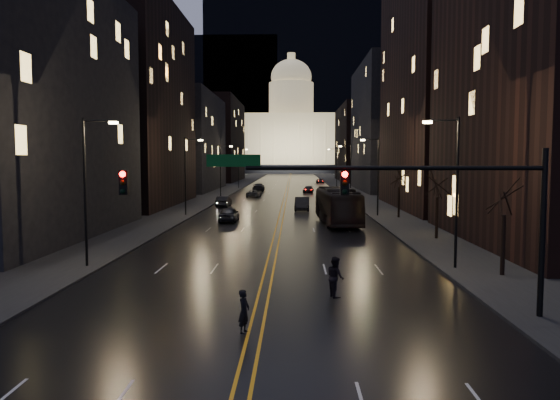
# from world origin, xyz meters

# --- Properties ---
(ground) EXTENTS (900.00, 900.00, 0.00)m
(ground) POSITION_xyz_m (0.00, 0.00, 0.00)
(ground) COLOR black
(ground) RESTS_ON ground
(road) EXTENTS (20.00, 320.00, 0.02)m
(road) POSITION_xyz_m (0.00, 130.00, 0.01)
(road) COLOR black
(road) RESTS_ON ground
(sidewalk_left) EXTENTS (8.00, 320.00, 0.16)m
(sidewalk_left) POSITION_xyz_m (-14.00, 130.00, 0.08)
(sidewalk_left) COLOR black
(sidewalk_left) RESTS_ON ground
(sidewalk_right) EXTENTS (8.00, 320.00, 0.16)m
(sidewalk_right) POSITION_xyz_m (14.00, 130.00, 0.08)
(sidewalk_right) COLOR black
(sidewalk_right) RESTS_ON ground
(center_line) EXTENTS (0.62, 320.00, 0.01)m
(center_line) POSITION_xyz_m (0.00, 130.00, 0.03)
(center_line) COLOR orange
(center_line) RESTS_ON road
(building_left_near) EXTENTS (12.00, 28.00, 22.00)m
(building_left_near) POSITION_xyz_m (-21.00, 22.00, 11.00)
(building_left_near) COLOR black
(building_left_near) RESTS_ON ground
(building_left_mid) EXTENTS (12.00, 30.00, 28.00)m
(building_left_mid) POSITION_xyz_m (-21.00, 54.00, 14.00)
(building_left_mid) COLOR black
(building_left_mid) RESTS_ON ground
(building_left_far) EXTENTS (12.00, 34.00, 20.00)m
(building_left_far) POSITION_xyz_m (-21.00, 92.00, 10.00)
(building_left_far) COLOR black
(building_left_far) RESTS_ON ground
(building_left_dist) EXTENTS (12.00, 40.00, 24.00)m
(building_left_dist) POSITION_xyz_m (-21.00, 140.00, 12.00)
(building_left_dist) COLOR black
(building_left_dist) RESTS_ON ground
(building_right_near) EXTENTS (12.00, 26.00, 24.00)m
(building_right_near) POSITION_xyz_m (21.00, 20.00, 12.00)
(building_right_near) COLOR black
(building_right_near) RESTS_ON ground
(building_right_tall) EXTENTS (12.00, 30.00, 38.00)m
(building_right_tall) POSITION_xyz_m (21.00, 50.00, 19.00)
(building_right_tall) COLOR black
(building_right_tall) RESTS_ON ground
(building_right_mid) EXTENTS (12.00, 34.00, 26.00)m
(building_right_mid) POSITION_xyz_m (21.00, 92.00, 13.00)
(building_right_mid) COLOR black
(building_right_mid) RESTS_ON ground
(building_right_dist) EXTENTS (12.00, 40.00, 22.00)m
(building_right_dist) POSITION_xyz_m (21.00, 140.00, 11.00)
(building_right_dist) COLOR black
(building_right_dist) RESTS_ON ground
(mountain_ridge) EXTENTS (520.00, 60.00, 130.00)m
(mountain_ridge) POSITION_xyz_m (40.00, 380.00, 65.00)
(mountain_ridge) COLOR black
(mountain_ridge) RESTS_ON ground
(capitol) EXTENTS (90.00, 50.00, 58.50)m
(capitol) POSITION_xyz_m (0.00, 250.00, 17.15)
(capitol) COLOR black
(capitol) RESTS_ON ground
(traffic_signal) EXTENTS (17.29, 0.45, 7.00)m
(traffic_signal) POSITION_xyz_m (5.91, -0.00, 5.10)
(traffic_signal) COLOR black
(traffic_signal) RESTS_ON ground
(streetlamp_right_near) EXTENTS (2.13, 0.25, 9.00)m
(streetlamp_right_near) POSITION_xyz_m (10.81, 10.00, 5.08)
(streetlamp_right_near) COLOR black
(streetlamp_right_near) RESTS_ON ground
(streetlamp_left_near) EXTENTS (2.13, 0.25, 9.00)m
(streetlamp_left_near) POSITION_xyz_m (-10.81, 10.00, 5.08)
(streetlamp_left_near) COLOR black
(streetlamp_left_near) RESTS_ON ground
(streetlamp_right_mid) EXTENTS (2.13, 0.25, 9.00)m
(streetlamp_right_mid) POSITION_xyz_m (10.81, 40.00, 5.08)
(streetlamp_right_mid) COLOR black
(streetlamp_right_mid) RESTS_ON ground
(streetlamp_left_mid) EXTENTS (2.13, 0.25, 9.00)m
(streetlamp_left_mid) POSITION_xyz_m (-10.81, 40.00, 5.08)
(streetlamp_left_mid) COLOR black
(streetlamp_left_mid) RESTS_ON ground
(streetlamp_right_far) EXTENTS (2.13, 0.25, 9.00)m
(streetlamp_right_far) POSITION_xyz_m (10.81, 70.00, 5.08)
(streetlamp_right_far) COLOR black
(streetlamp_right_far) RESTS_ON ground
(streetlamp_left_far) EXTENTS (2.13, 0.25, 9.00)m
(streetlamp_left_far) POSITION_xyz_m (-10.81, 70.00, 5.08)
(streetlamp_left_far) COLOR black
(streetlamp_left_far) RESTS_ON ground
(streetlamp_right_dist) EXTENTS (2.13, 0.25, 9.00)m
(streetlamp_right_dist) POSITION_xyz_m (10.81, 100.00, 5.08)
(streetlamp_right_dist) COLOR black
(streetlamp_right_dist) RESTS_ON ground
(streetlamp_left_dist) EXTENTS (2.13, 0.25, 9.00)m
(streetlamp_left_dist) POSITION_xyz_m (-10.81, 100.00, 5.08)
(streetlamp_left_dist) COLOR black
(streetlamp_left_dist) RESTS_ON ground
(tree_right_near) EXTENTS (2.40, 2.40, 6.65)m
(tree_right_near) POSITION_xyz_m (13.00, 8.00, 4.53)
(tree_right_near) COLOR black
(tree_right_near) RESTS_ON ground
(tree_right_mid) EXTENTS (2.40, 2.40, 6.65)m
(tree_right_mid) POSITION_xyz_m (13.00, 22.00, 4.53)
(tree_right_mid) COLOR black
(tree_right_mid) RESTS_ON ground
(tree_right_far) EXTENTS (2.40, 2.40, 6.65)m
(tree_right_far) POSITION_xyz_m (13.00, 38.00, 4.53)
(tree_right_far) COLOR black
(tree_right_far) RESTS_ON ground
(bus) EXTENTS (3.93, 13.33, 3.66)m
(bus) POSITION_xyz_m (5.88, 32.95, 1.83)
(bus) COLOR black
(bus) RESTS_ON ground
(oncoming_car_a) EXTENTS (1.89, 4.63, 1.57)m
(oncoming_car_a) POSITION_xyz_m (-5.35, 34.55, 0.79)
(oncoming_car_a) COLOR black
(oncoming_car_a) RESTS_ON ground
(oncoming_car_b) EXTENTS (1.78, 4.59, 1.49)m
(oncoming_car_b) POSITION_xyz_m (-8.19, 52.33, 0.74)
(oncoming_car_b) COLOR black
(oncoming_car_b) RESTS_ON ground
(oncoming_car_c) EXTENTS (2.52, 4.77, 1.28)m
(oncoming_car_c) POSITION_xyz_m (-5.48, 71.64, 0.64)
(oncoming_car_c) COLOR black
(oncoming_car_c) RESTS_ON ground
(oncoming_car_d) EXTENTS (2.32, 5.65, 1.64)m
(oncoming_car_d) POSITION_xyz_m (-5.77, 88.89, 0.82)
(oncoming_car_d) COLOR black
(oncoming_car_d) RESTS_ON ground
(receding_car_a) EXTENTS (1.99, 5.28, 1.72)m
(receding_car_a) POSITION_xyz_m (2.50, 47.21, 0.86)
(receding_car_a) COLOR black
(receding_car_a) RESTS_ON ground
(receding_car_b) EXTENTS (2.21, 4.88, 1.63)m
(receding_car_b) POSITION_xyz_m (8.50, 58.03, 0.81)
(receding_car_b) COLOR black
(receding_car_b) RESTS_ON ground
(receding_car_c) EXTENTS (2.36, 4.65, 1.29)m
(receding_car_c) POSITION_xyz_m (4.23, 83.54, 0.65)
(receding_car_c) COLOR black
(receding_car_c) RESTS_ON ground
(receding_car_d) EXTENTS (2.16, 4.51, 1.24)m
(receding_car_d) POSITION_xyz_m (8.50, 125.09, 0.62)
(receding_car_d) COLOR black
(receding_car_d) RESTS_ON ground
(pedestrian_a) EXTENTS (0.56, 0.70, 1.67)m
(pedestrian_a) POSITION_xyz_m (-0.42, -2.00, 0.83)
(pedestrian_a) COLOR black
(pedestrian_a) RESTS_ON ground
(pedestrian_b) EXTENTS (0.77, 1.05, 1.94)m
(pedestrian_b) POSITION_xyz_m (3.44, 3.52, 0.97)
(pedestrian_b) COLOR black
(pedestrian_b) RESTS_ON ground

